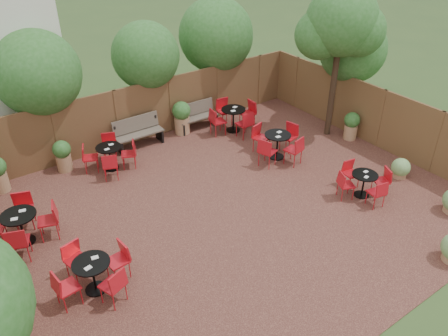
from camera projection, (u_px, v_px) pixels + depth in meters
ground at (233, 207)px, 12.38m from camera, size 80.00×80.00×0.00m
courtyard_paving at (233, 207)px, 12.37m from camera, size 12.00×10.00×0.02m
fence_back at (145, 112)px, 15.30m from camera, size 12.00×0.08×2.00m
fence_right at (380, 119)px, 14.83m from camera, size 0.08×10.00×2.00m
overhang_foliage at (136, 86)px, 12.65m from camera, size 15.65×10.86×2.74m
courtyard_tree at (341, 26)px, 14.07m from camera, size 2.50×2.40×5.05m
park_bench_left at (138, 132)px, 15.05m from camera, size 1.63×0.53×1.01m
park_bench_right at (196, 115)px, 16.20m from camera, size 1.54×0.53×0.95m
bistro_tables at (187, 173)px, 12.98m from camera, size 9.88×7.02×0.96m
planters at (150, 139)px, 14.48m from camera, size 11.13×4.34×1.17m
low_shrubs at (441, 210)px, 11.72m from camera, size 2.67×3.58×0.72m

